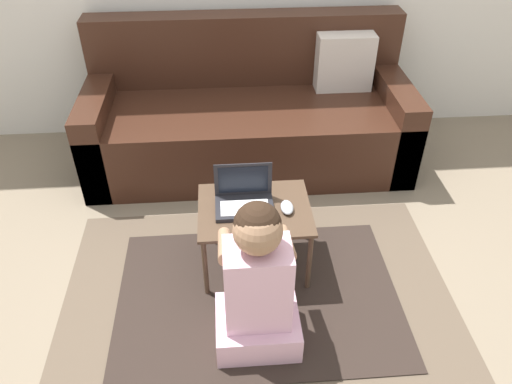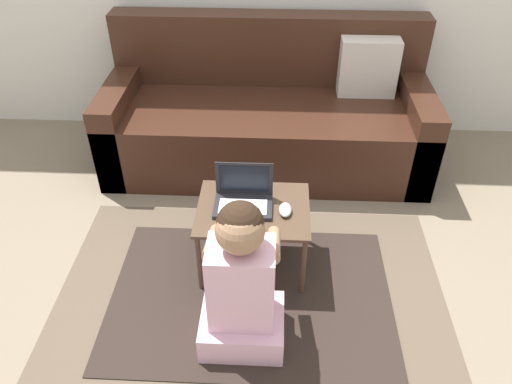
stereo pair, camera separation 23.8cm
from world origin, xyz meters
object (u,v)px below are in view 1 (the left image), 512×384
laptop (244,200)px  computer_mouse (287,207)px  couch (250,117)px  person_seated (257,285)px  laptop_desk (255,215)px

laptop → computer_mouse: bearing=-12.8°
laptop → couch: bearing=84.7°
person_seated → laptop_desk: bearing=87.2°
laptop_desk → laptop: laptop is taller
laptop_desk → laptop: bearing=155.9°
couch → person_seated: size_ratio=2.66×
couch → laptop_desk: size_ratio=3.73×
laptop_desk → computer_mouse: 0.16m
laptop_desk → person_seated: 0.47m
laptop → computer_mouse: laptop is taller
couch → laptop: (-0.09, -1.00, 0.10)m
computer_mouse → laptop_desk: bearing=171.1°
computer_mouse → person_seated: (-0.18, -0.44, -0.04)m
laptop_desk → person_seated: person_seated is taller
couch → laptop: 1.01m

